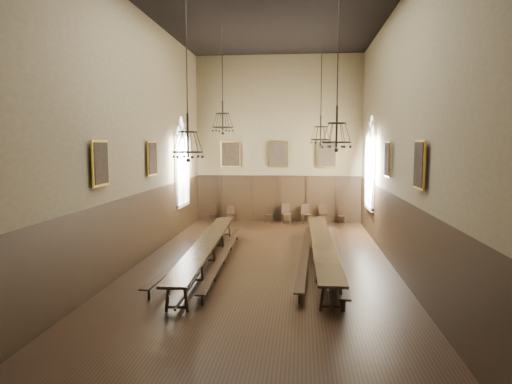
# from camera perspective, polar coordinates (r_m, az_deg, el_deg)

# --- Properties ---
(floor) EXTENTS (9.00, 18.00, 0.02)m
(floor) POSITION_cam_1_polar(r_m,az_deg,el_deg) (16.48, 1.07, -8.93)
(floor) COLOR black
(floor) RESTS_ON ground
(ceiling) EXTENTS (9.00, 18.00, 0.02)m
(ceiling) POSITION_cam_1_polar(r_m,az_deg,el_deg) (16.63, 1.14, 22.68)
(ceiling) COLOR black
(ceiling) RESTS_ON ground
(wall_back) EXTENTS (9.00, 0.02, 9.00)m
(wall_back) POSITION_cam_1_polar(r_m,az_deg,el_deg) (24.92, 2.80, 6.59)
(wall_back) COLOR #756648
(wall_back) RESTS_ON ground
(wall_front) EXTENTS (9.00, 0.02, 9.00)m
(wall_front) POSITION_cam_1_polar(r_m,az_deg,el_deg) (6.99, -4.97, 8.16)
(wall_front) COLOR #756648
(wall_front) RESTS_ON ground
(wall_left) EXTENTS (0.02, 18.00, 9.00)m
(wall_left) POSITION_cam_1_polar(r_m,az_deg,el_deg) (16.90, -14.43, 6.70)
(wall_left) COLOR #756648
(wall_left) RESTS_ON ground
(wall_right) EXTENTS (0.02, 18.00, 9.00)m
(wall_right) POSITION_cam_1_polar(r_m,az_deg,el_deg) (16.20, 17.33, 6.66)
(wall_right) COLOR #756648
(wall_right) RESTS_ON ground
(wainscot_panelling) EXTENTS (9.00, 18.00, 2.50)m
(wainscot_panelling) POSITION_cam_1_polar(r_m,az_deg,el_deg) (16.20, 1.08, -4.63)
(wainscot_panelling) COLOR black
(wainscot_panelling) RESTS_ON floor
(table_left) EXTENTS (1.19, 10.51, 0.82)m
(table_left) POSITION_cam_1_polar(r_m,az_deg,el_deg) (16.44, -6.12, -7.50)
(table_left) COLOR black
(table_left) RESTS_ON floor
(table_right) EXTENTS (0.83, 10.61, 0.83)m
(table_right) POSITION_cam_1_polar(r_m,az_deg,el_deg) (16.59, 8.25, -7.39)
(table_right) COLOR black
(table_right) RESTS_ON floor
(bench_left_outer) EXTENTS (0.74, 9.17, 0.41)m
(bench_left_outer) POSITION_cam_1_polar(r_m,az_deg,el_deg) (16.87, -7.88, -7.68)
(bench_left_outer) COLOR black
(bench_left_outer) RESTS_ON floor
(bench_left_inner) EXTENTS (0.58, 9.11, 0.41)m
(bench_left_inner) POSITION_cam_1_polar(r_m,az_deg,el_deg) (16.36, -4.04, -8.08)
(bench_left_inner) COLOR black
(bench_left_inner) RESTS_ON floor
(bench_right_inner) EXTENTS (0.67, 9.43, 0.42)m
(bench_right_inner) POSITION_cam_1_polar(r_m,az_deg,el_deg) (16.62, 6.16, -7.85)
(bench_right_inner) COLOR black
(bench_right_inner) RESTS_ON floor
(bench_right_outer) EXTENTS (0.63, 10.10, 0.45)m
(bench_right_outer) POSITION_cam_1_polar(r_m,az_deg,el_deg) (16.54, 10.04, -7.90)
(bench_right_outer) COLOR black
(bench_right_outer) RESTS_ON floor
(chair_0) EXTENTS (0.47, 0.47, 0.87)m
(chair_0) POSITION_cam_1_polar(r_m,az_deg,el_deg) (25.17, -5.43, -3.12)
(chair_0) COLOR black
(chair_0) RESTS_ON floor
(chair_1) EXTENTS (0.45, 0.45, 0.86)m
(chair_1) POSITION_cam_1_polar(r_m,az_deg,el_deg) (25.07, -3.13, -3.15)
(chair_1) COLOR black
(chair_1) RESTS_ON floor
(chair_3) EXTENTS (0.44, 0.44, 0.88)m
(chair_3) POSITION_cam_1_polar(r_m,az_deg,el_deg) (24.79, 1.60, -3.23)
(chair_3) COLOR black
(chair_3) RESTS_ON floor
(chair_4) EXTENTS (0.59, 0.59, 1.03)m
(chair_4) POSITION_cam_1_polar(r_m,az_deg,el_deg) (24.74, 3.84, -3.15)
(chair_4) COLOR black
(chair_4) RESTS_ON floor
(chair_5) EXTENTS (0.56, 0.56, 1.00)m
(chair_5) POSITION_cam_1_polar(r_m,az_deg,el_deg) (24.74, 6.28, -3.19)
(chair_5) COLOR black
(chair_5) RESTS_ON floor
(chair_6) EXTENTS (0.51, 0.51, 1.02)m
(chair_6) POSITION_cam_1_polar(r_m,az_deg,el_deg) (24.72, 8.38, -3.22)
(chair_6) COLOR black
(chair_6) RESTS_ON floor
(chair_7) EXTENTS (0.42, 0.42, 0.88)m
(chair_7) POSITION_cam_1_polar(r_m,az_deg,el_deg) (24.86, 10.64, -3.31)
(chair_7) COLOR black
(chair_7) RESTS_ON floor
(chandelier_back_left) EXTENTS (0.88, 0.88, 4.23)m
(chandelier_back_left) POSITION_cam_1_polar(r_m,az_deg,el_deg) (19.11, -4.19, 8.87)
(chandelier_back_left) COLOR black
(chandelier_back_left) RESTS_ON ceiling
(chandelier_back_right) EXTENTS (0.79, 0.79, 4.72)m
(chandelier_back_right) POSITION_cam_1_polar(r_m,az_deg,el_deg) (18.65, 8.08, 7.55)
(chandelier_back_right) COLOR black
(chandelier_back_right) RESTS_ON ceiling
(chandelier_front_left) EXTENTS (0.92, 0.92, 5.16)m
(chandelier_front_left) POSITION_cam_1_polar(r_m,az_deg,el_deg) (13.81, -8.51, 6.28)
(chandelier_front_left) COLOR black
(chandelier_front_left) RESTS_ON ceiling
(chandelier_front_right) EXTENTS (0.83, 0.83, 4.86)m
(chandelier_front_right) POSITION_cam_1_polar(r_m,az_deg,el_deg) (13.20, 10.04, 7.58)
(chandelier_front_right) COLOR black
(chandelier_front_right) RESTS_ON ceiling
(portrait_back_0) EXTENTS (1.10, 0.12, 1.40)m
(portrait_back_0) POSITION_cam_1_polar(r_m,az_deg,el_deg) (25.06, -3.19, 4.75)
(portrait_back_0) COLOR gold
(portrait_back_0) RESTS_ON wall_back
(portrait_back_1) EXTENTS (1.10, 0.12, 1.40)m
(portrait_back_1) POSITION_cam_1_polar(r_m,az_deg,el_deg) (24.79, 2.77, 4.74)
(portrait_back_1) COLOR gold
(portrait_back_1) RESTS_ON wall_back
(portrait_back_2) EXTENTS (1.10, 0.12, 1.40)m
(portrait_back_2) POSITION_cam_1_polar(r_m,az_deg,el_deg) (24.79, 8.80, 4.68)
(portrait_back_2) COLOR gold
(portrait_back_2) RESTS_ON wall_back
(portrait_left_0) EXTENTS (0.12, 1.00, 1.30)m
(portrait_left_0) POSITION_cam_1_polar(r_m,az_deg,el_deg) (17.81, -12.86, 4.12)
(portrait_left_0) COLOR gold
(portrait_left_0) RESTS_ON wall_left
(portrait_left_1) EXTENTS (0.12, 1.00, 1.30)m
(portrait_left_1) POSITION_cam_1_polar(r_m,az_deg,el_deg) (13.62, -18.90, 3.42)
(portrait_left_1) COLOR gold
(portrait_left_1) RESTS_ON wall_left
(portrait_right_0) EXTENTS (0.12, 1.00, 1.30)m
(portrait_right_0) POSITION_cam_1_polar(r_m,az_deg,el_deg) (17.16, 16.15, 3.97)
(portrait_right_0) COLOR gold
(portrait_right_0) RESTS_ON wall_right
(portrait_right_1) EXTENTS (0.12, 1.00, 1.30)m
(portrait_right_1) POSITION_cam_1_polar(r_m,az_deg,el_deg) (12.76, 19.77, 3.24)
(portrait_right_1) COLOR gold
(portrait_right_1) RESTS_ON wall_right
(window_right) EXTENTS (0.20, 2.20, 4.60)m
(window_right) POSITION_cam_1_polar(r_m,az_deg,el_deg) (21.62, 14.12, 3.59)
(window_right) COLOR white
(window_right) RESTS_ON wall_right
(window_left) EXTENTS (0.20, 2.20, 4.60)m
(window_left) POSITION_cam_1_polar(r_m,az_deg,el_deg) (22.14, -9.25, 3.75)
(window_left) COLOR white
(window_left) RESTS_ON wall_left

